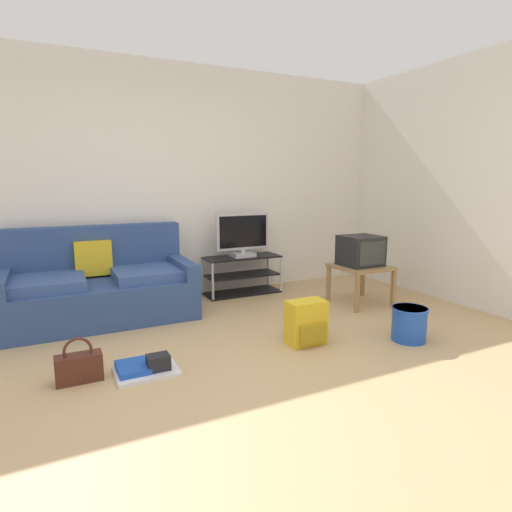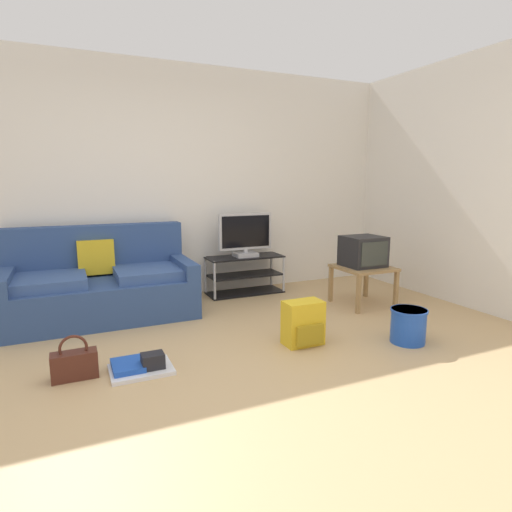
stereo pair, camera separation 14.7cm
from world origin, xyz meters
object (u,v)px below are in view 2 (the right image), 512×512
object	(u,v)px
flat_tv	(245,235)
handbag	(74,364)
crt_tv	(363,251)
side_table	(363,272)
floor_tray	(140,366)
backpack	(303,323)
couch	(101,285)
cleaning_bucket	(408,325)
tv_stand	(245,275)

from	to	relation	value
flat_tv	handbag	bearing A→B (deg)	-140.95
crt_tv	side_table	bearing A→B (deg)	-90.00
side_table	crt_tv	world-z (taller)	crt_tv
side_table	floor_tray	world-z (taller)	side_table
flat_tv	crt_tv	xyz separation A→B (m)	(1.01, -0.96, -0.12)
crt_tv	backpack	world-z (taller)	crt_tv
couch	crt_tv	size ratio (longest dim) A/B	4.29
couch	handbag	distance (m)	1.46
couch	handbag	bearing A→B (deg)	-101.85
cleaning_bucket	handbag	bearing A→B (deg)	170.33
handbag	floor_tray	size ratio (longest dim) A/B	0.72
tv_stand	handbag	xyz separation A→B (m)	(-1.99, -1.64, -0.12)
flat_tv	couch	bearing A→B (deg)	-173.36
flat_tv	backpack	world-z (taller)	flat_tv
side_table	floor_tray	distance (m)	2.68
couch	backpack	bearing A→B (deg)	-45.66
crt_tv	floor_tray	world-z (taller)	crt_tv
backpack	floor_tray	xyz separation A→B (m)	(-1.35, 0.03, -0.14)
couch	tv_stand	xyz separation A→B (m)	(1.69, 0.22, -0.09)
cleaning_bucket	backpack	bearing A→B (deg)	158.07
tv_stand	crt_tv	distance (m)	1.46
tv_stand	side_table	distance (m)	1.43
crt_tv	cleaning_bucket	bearing A→B (deg)	-108.55
couch	side_table	size ratio (longest dim) A/B	3.20
flat_tv	side_table	world-z (taller)	flat_tv
tv_stand	handbag	bearing A→B (deg)	-140.56
backpack	crt_tv	bearing A→B (deg)	52.33
couch	side_table	xyz separation A→B (m)	(2.70, -0.78, 0.05)
flat_tv	side_table	xyz separation A→B (m)	(1.01, -0.98, -0.35)
crt_tv	handbag	xyz separation A→B (m)	(-3.00, -0.65, -0.50)
cleaning_bucket	floor_tray	xyz separation A→B (m)	(-2.20, 0.37, -0.12)
backpack	couch	bearing A→B (deg)	154.47
tv_stand	handbag	size ratio (longest dim) A/B	2.92
floor_tray	side_table	bearing A→B (deg)	15.69
flat_tv	floor_tray	distance (m)	2.40
flat_tv	tv_stand	bearing A→B (deg)	90.00
floor_tray	backpack	bearing A→B (deg)	-1.12
couch	tv_stand	size ratio (longest dim) A/B	1.94
crt_tv	couch	bearing A→B (deg)	164.24
tv_stand	floor_tray	world-z (taller)	tv_stand
side_table	floor_tray	xyz separation A→B (m)	(-2.56, -0.72, -0.34)
cleaning_bucket	floor_tray	world-z (taller)	cleaning_bucket
tv_stand	cleaning_bucket	size ratio (longest dim) A/B	3.02
backpack	handbag	bearing A→B (deg)	-163.37
side_table	tv_stand	bearing A→B (deg)	135.37
couch	cleaning_bucket	size ratio (longest dim) A/B	5.86
tv_stand	cleaning_bucket	world-z (taller)	tv_stand
crt_tv	handbag	size ratio (longest dim) A/B	1.32
tv_stand	cleaning_bucket	distance (m)	2.18
flat_tv	side_table	distance (m)	1.45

